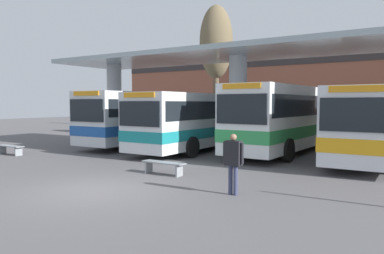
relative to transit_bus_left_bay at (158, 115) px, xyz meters
name	(u,v)px	position (x,y,z in m)	size (l,w,h in m)	color
ground_plane	(96,190)	(6.55, -11.41, -1.80)	(100.00, 100.00, 0.00)	#565456
townhouse_backdrop	(315,80)	(6.55, 12.81, 2.68)	(40.00, 0.58, 7.69)	brown
station_canopy	(238,69)	(6.55, -1.88, 2.51)	(22.13, 5.42, 5.21)	silver
transit_bus_left_bay	(158,115)	(0.00, 0.00, 0.00)	(3.01, 12.30, 3.21)	silver
transit_bus_center_bay	(209,118)	(4.09, -0.54, -0.08)	(2.75, 12.20, 3.08)	silver
transit_bus_right_bay	(289,116)	(8.48, 0.28, 0.10)	(3.00, 11.05, 3.42)	white
transit_bus_far_right_bay	(374,121)	(12.63, -0.21, -0.02)	(2.85, 11.01, 3.20)	silver
waiting_bench_near_pillar	(164,165)	(6.73, -8.36, -1.46)	(1.71, 0.44, 0.46)	gray
waiting_bench_mid_platform	(10,148)	(-2.84, -8.36, -1.46)	(1.72, 0.44, 0.46)	gray
pedestrian_waiting	(233,158)	(10.20, -9.71, -0.75)	(0.63, 0.25, 1.72)	#333856
poplar_tree_behind_left	(216,44)	(1.73, 4.52, 5.00)	(2.36, 2.36, 9.53)	brown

